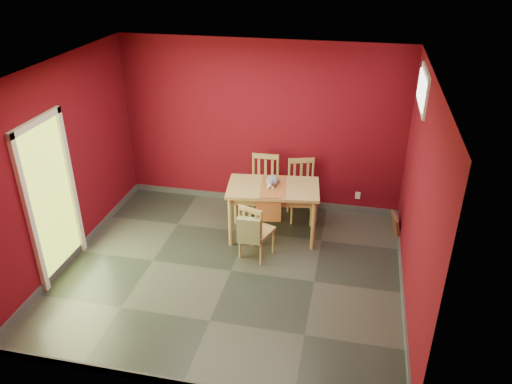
% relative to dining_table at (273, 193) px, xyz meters
% --- Properties ---
extents(ground, '(4.50, 4.50, 0.00)m').
position_rel_dining_table_xyz_m(ground, '(-0.39, -1.00, -0.72)').
color(ground, '#2D342D').
rests_on(ground, ground).
extents(room_shell, '(4.50, 4.50, 4.50)m').
position_rel_dining_table_xyz_m(room_shell, '(-0.39, -1.00, -0.67)').
color(room_shell, '#5A0913').
rests_on(room_shell, ground).
extents(doorway, '(0.06, 1.01, 2.13)m').
position_rel_dining_table_xyz_m(doorway, '(-2.61, -1.40, 0.41)').
color(doorway, '#B7D838').
rests_on(doorway, ground).
extents(window, '(0.05, 0.90, 0.50)m').
position_rel_dining_table_xyz_m(window, '(1.84, -0.00, 1.63)').
color(window, white).
rests_on(window, room_shell).
extents(outlet_plate, '(0.08, 0.02, 0.12)m').
position_rel_dining_table_xyz_m(outlet_plate, '(1.21, 0.98, -0.42)').
color(outlet_plate, silver).
rests_on(outlet_plate, room_shell).
extents(dining_table, '(1.39, 0.92, 0.82)m').
position_rel_dining_table_xyz_m(dining_table, '(0.00, 0.00, 0.00)').
color(dining_table, tan).
rests_on(dining_table, ground).
extents(table_runner, '(0.44, 0.78, 0.37)m').
position_rel_dining_table_xyz_m(table_runner, '(0.00, -0.12, 0.04)').
color(table_runner, '#9F5729').
rests_on(table_runner, dining_table).
extents(chair_far_left, '(0.47, 0.47, 0.98)m').
position_rel_dining_table_xyz_m(chair_far_left, '(-0.26, 0.63, -0.22)').
color(chair_far_left, tan).
rests_on(chair_far_left, ground).
extents(chair_far_right, '(0.55, 0.55, 0.95)m').
position_rel_dining_table_xyz_m(chair_far_right, '(0.34, 0.67, -0.23)').
color(chair_far_right, tan).
rests_on(chair_far_right, ground).
extents(chair_near, '(0.51, 0.51, 0.85)m').
position_rel_dining_table_xyz_m(chair_near, '(-0.14, -0.60, -0.28)').
color(chair_near, tan).
rests_on(chair_near, ground).
extents(tote_bag, '(0.32, 0.19, 0.44)m').
position_rel_dining_table_xyz_m(tote_bag, '(-0.18, -0.80, -0.17)').
color(tote_bag, '#83915D').
rests_on(tote_bag, chair_near).
extents(cat, '(0.22, 0.38, 0.18)m').
position_rel_dining_table_xyz_m(cat, '(-0.03, 0.06, 0.19)').
color(cat, slate).
rests_on(cat, table_runner).
extents(picture_frame, '(0.17, 0.36, 0.35)m').
position_rel_dining_table_xyz_m(picture_frame, '(1.80, 0.35, -0.54)').
color(picture_frame, brown).
rests_on(picture_frame, ground).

